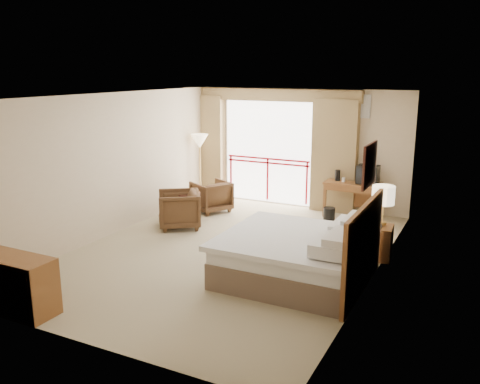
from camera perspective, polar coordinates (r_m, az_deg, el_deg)
The scene contains 29 objects.
floor at distance 9.00m, azimuth -1.12°, elevation -6.65°, with size 7.00×7.00×0.00m, color #968965.
ceiling at distance 8.46m, azimuth -1.21°, elevation 10.78°, with size 7.00×7.00×0.00m, color white.
wall_back at distance 11.79m, azimuth 6.81°, elevation 4.90°, with size 5.00×5.00×0.00m, color beige.
wall_front at distance 5.87m, azimuth -17.35°, elevation -4.58°, with size 5.00×5.00×0.00m, color beige.
wall_left at distance 10.02m, azimuth -13.94°, elevation 3.05°, with size 7.00×7.00×0.00m, color beige.
wall_right at distance 7.81m, azimuth 15.29°, elevation 0.04°, with size 7.00×7.00×0.00m, color beige.
balcony_door at distance 12.09m, azimuth 3.18°, elevation 4.47°, with size 2.40×2.40×0.00m, color white.
balcony_railing at distance 12.13m, azimuth 3.12°, elevation 2.65°, with size 2.09×0.03×1.02m.
curtain_left at distance 12.70m, azimuth -3.92°, elevation 5.14°, with size 1.00×0.26×2.50m, color olive.
curtain_right at distance 11.41m, azimuth 10.56°, elevation 3.97°, with size 1.00×0.26×2.50m, color olive.
valance at distance 11.85m, azimuth 3.07°, elevation 10.86°, with size 4.40×0.22×0.28m, color olive.
hvac_vent at distance 11.28m, azimuth 13.20°, elevation 9.37°, with size 0.50×0.04×0.50m, color silver.
bed at distance 7.79m, azimuth 6.63°, elevation -7.09°, with size 2.13×2.06×0.97m.
headboard at distance 7.45m, azimuth 13.70°, elevation -6.14°, with size 0.06×2.10×1.30m, color brown.
framed_art at distance 7.14m, azimuth 14.33°, elevation 2.95°, with size 0.04×0.72×0.60m.
nightstand at distance 8.90m, azimuth 15.41°, elevation -5.47°, with size 0.40×0.47×0.57m, color brown.
table_lamp at distance 8.73m, azimuth 15.80°, elevation -0.41°, with size 0.37×0.37×0.66m.
phone at distance 8.67m, azimuth 15.02°, elevation -3.73°, with size 0.16×0.13×0.07m, color black.
desk at distance 11.18m, azimuth 12.62°, elevation 0.26°, with size 1.18×0.57×0.77m.
tv at distance 10.98m, azimuth 14.16°, elevation 1.89°, with size 0.44×0.35×0.40m.
coffee_maker at distance 11.15m, azimuth 10.89°, elevation 1.83°, with size 0.11×0.11×0.24m, color black.
cup at distance 11.08m, azimuth 11.55°, elevation 1.35°, with size 0.07×0.07×0.10m, color white.
wastebasket at distance 10.82m, azimuth 9.98°, elevation -2.51°, with size 0.24×0.24×0.30m, color black.
armchair_far at distance 11.49m, azimuth -3.22°, elevation -2.15°, with size 0.74×0.76×0.69m, color #402817.
armchair_near at distance 10.40m, azimuth -6.80°, elevation -3.93°, with size 0.80×0.82×0.75m, color #402817.
side_table at distance 10.79m, azimuth -5.87°, elevation -1.04°, with size 0.54×0.54×0.58m.
book at distance 10.74m, azimuth -5.89°, elevation -0.07°, with size 0.17×0.22×0.02m, color white.
floor_lamp at distance 12.12m, azimuth -4.56°, elevation 5.42°, with size 0.41×0.41×1.62m.
dresser at distance 7.36m, azimuth -23.97°, elevation -9.46°, with size 1.14×0.49×0.76m.
Camera 1 is at (3.94, -7.47, 3.12)m, focal length 38.00 mm.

